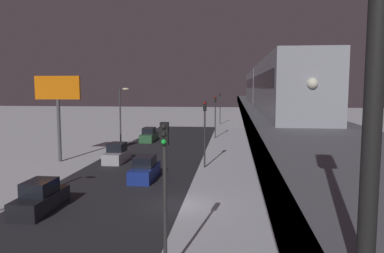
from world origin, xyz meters
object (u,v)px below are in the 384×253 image
object	(u,v)px
sedan_black	(40,199)
sedan_blue	(145,170)
traffic_light_mid	(205,124)
traffic_light_distant	(220,104)
sedan_green_2	(149,136)
traffic_light_near	(165,177)
subway_train	(270,86)
commercial_billboard	(58,96)
traffic_light_far	(215,111)
sedan_silver	(117,154)

from	to	relation	value
sedan_black	sedan_blue	distance (m)	9.93
traffic_light_mid	traffic_light_distant	world-z (taller)	same
sedan_green_2	traffic_light_distant	size ratio (longest dim) A/B	0.74
sedan_green_2	traffic_light_near	bearing A→B (deg)	103.77
subway_train	sedan_blue	size ratio (longest dim) A/B	7.71
traffic_light_distant	commercial_billboard	world-z (taller)	commercial_billboard
sedan_black	traffic_light_near	xyz separation A→B (m)	(-9.30, 7.27, 3.40)
sedan_blue	traffic_light_far	xyz separation A→B (m)	(-4.70, -26.31, 3.40)
subway_train	sedan_silver	world-z (taller)	subway_train
traffic_light_far	sedan_blue	bearing A→B (deg)	79.87
subway_train	traffic_light_far	bearing A→B (deg)	-75.33
traffic_light_near	traffic_light_mid	xyz separation A→B (m)	(0.00, -21.19, 0.00)
subway_train	traffic_light_mid	distance (m)	7.09
traffic_light_far	sedan_green_2	bearing A→B (deg)	25.47
sedan_black	traffic_light_near	world-z (taller)	traffic_light_near
traffic_light_near	commercial_billboard	size ratio (longest dim) A/B	0.72
traffic_light_far	sedan_silver	bearing A→B (deg)	64.35
sedan_blue	commercial_billboard	world-z (taller)	commercial_billboard
traffic_light_mid	commercial_billboard	world-z (taller)	commercial_billboard
commercial_billboard	sedan_blue	bearing A→B (deg)	148.90
sedan_black	traffic_light_near	size ratio (longest dim) A/B	0.73
sedan_silver	sedan_green_2	size ratio (longest dim) A/B	0.97
sedan_black	commercial_billboard	xyz separation A→B (m)	(5.98, -15.18, 6.03)
commercial_billboard	sedan_black	bearing A→B (deg)	111.49
subway_train	traffic_light_mid	bearing A→B (deg)	-13.27
subway_train	sedan_silver	size ratio (longest dim) A/B	7.98
sedan_silver	traffic_light_mid	distance (m)	10.07
subway_train	commercial_billboard	distance (m)	21.38
sedan_blue	traffic_light_distant	xyz separation A→B (m)	(-4.70, -47.50, 3.40)
sedan_green_2	traffic_light_mid	xyz separation A→B (m)	(-9.30, 16.76, 3.40)
sedan_blue	traffic_light_distant	size ratio (longest dim) A/B	0.75
sedan_blue	traffic_light_distant	distance (m)	47.85
subway_train	sedan_silver	xyz separation A→B (m)	(15.21, -3.21, -7.05)
sedan_silver	traffic_light_mid	xyz separation A→B (m)	(-9.30, 1.82, 3.40)
sedan_black	subway_train	bearing A→B (deg)	-140.54
sedan_green_2	traffic_light_far	bearing A→B (deg)	-154.53
traffic_light_mid	commercial_billboard	xyz separation A→B (m)	(15.28, -1.26, 2.63)
traffic_light_mid	traffic_light_distant	distance (m)	42.38
sedan_green_2	sedan_blue	xyz separation A→B (m)	(-4.60, 21.88, 0.00)
sedan_green_2	traffic_light_distant	xyz separation A→B (m)	(-9.30, -25.62, 3.40)
sedan_black	traffic_light_distant	bearing A→B (deg)	-99.38
traffic_light_far	subway_train	bearing A→B (deg)	104.67
sedan_blue	traffic_light_far	world-z (taller)	traffic_light_far
sedan_black	commercial_billboard	size ratio (longest dim) A/B	0.52
subway_train	traffic_light_mid	xyz separation A→B (m)	(5.91, -1.39, -3.65)
sedan_green_2	commercial_billboard	distance (m)	17.67
sedan_black	sedan_blue	bearing A→B (deg)	-117.60
sedan_black	traffic_light_far	world-z (taller)	traffic_light_far
sedan_blue	sedan_green_2	bearing A→B (deg)	101.87
sedan_silver	commercial_billboard	xyz separation A→B (m)	(5.98, 0.56, 6.03)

